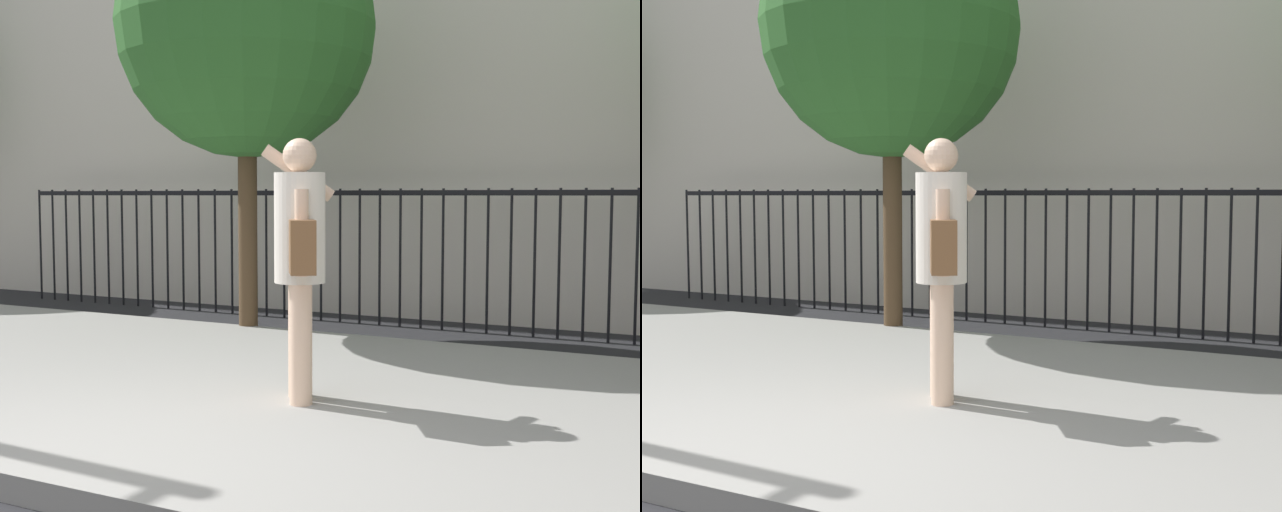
{
  "view_description": "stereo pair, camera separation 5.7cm",
  "coord_description": "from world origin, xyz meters",
  "views": [
    {
      "loc": [
        2.89,
        -2.77,
        1.53
      ],
      "look_at": [
        0.42,
        2.21,
        1.1
      ],
      "focal_mm": 45.0,
      "sensor_mm": 36.0,
      "label": 1
    },
    {
      "loc": [
        2.94,
        -2.74,
        1.53
      ],
      "look_at": [
        0.42,
        2.21,
        1.1
      ],
      "focal_mm": 45.0,
      "sensor_mm": 36.0,
      "label": 2
    }
  ],
  "objects": [
    {
      "name": "ground_plane",
      "position": [
        0.0,
        0.0,
        0.0
      ],
      "size": [
        60.0,
        60.0,
        0.0
      ],
      "primitive_type": "plane",
      "color": "black"
    },
    {
      "name": "pedestrian_on_phone",
      "position": [
        0.43,
        1.89,
        1.17
      ],
      "size": [
        0.62,
        0.72,
        1.75
      ],
      "color": "beige",
      "rests_on": "sidewalk"
    },
    {
      "name": "sidewalk",
      "position": [
        0.0,
        2.2,
        0.07
      ],
      "size": [
        28.0,
        4.4,
        0.15
      ],
      "primitive_type": "cube",
      "color": "gray",
      "rests_on": "ground"
    },
    {
      "name": "street_tree_near",
      "position": [
        -1.53,
        4.42,
        3.24
      ],
      "size": [
        2.68,
        2.68,
        4.59
      ],
      "color": "#4C3823",
      "rests_on": "ground"
    },
    {
      "name": "iron_fence",
      "position": [
        0.0,
        5.9,
        1.02
      ],
      "size": [
        12.03,
        0.04,
        1.6
      ],
      "color": "black",
      "rests_on": "ground"
    }
  ]
}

